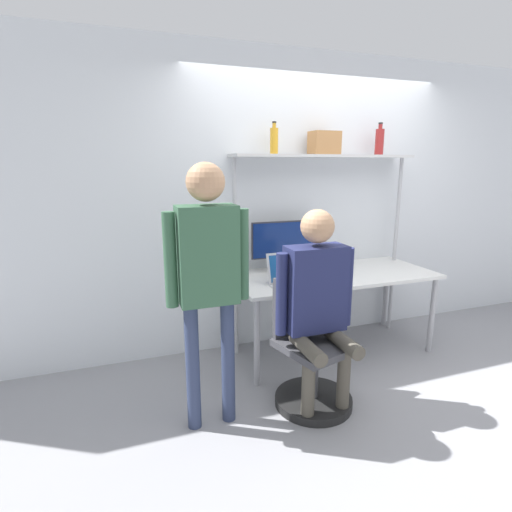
# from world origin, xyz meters

# --- Properties ---
(ground_plane) EXTENTS (12.00, 12.00, 0.00)m
(ground_plane) POSITION_xyz_m (0.00, 0.00, 0.00)
(ground_plane) COLOR gray
(wall_back) EXTENTS (8.00, 0.06, 2.70)m
(wall_back) POSITION_xyz_m (0.00, 0.84, 1.35)
(wall_back) COLOR silver
(wall_back) RESTS_ON ground_plane
(desk) EXTENTS (1.83, 0.79, 0.75)m
(desk) POSITION_xyz_m (0.00, 0.42, 0.68)
(desk) COLOR silver
(desk) RESTS_ON ground_plane
(shelf_unit) EXTENTS (1.74, 0.29, 1.79)m
(shelf_unit) POSITION_xyz_m (0.00, 0.66, 1.54)
(shelf_unit) COLOR silver
(shelf_unit) RESTS_ON ground_plane
(monitor) EXTENTS (0.66, 0.23, 0.47)m
(monitor) POSITION_xyz_m (-0.37, 0.63, 1.01)
(monitor) COLOR #333338
(monitor) RESTS_ON desk
(laptop) EXTENTS (0.32, 0.26, 0.25)m
(laptop) POSITION_xyz_m (-0.52, 0.26, 0.82)
(laptop) COLOR #BCBCC1
(laptop) RESTS_ON desk
(cell_phone) EXTENTS (0.07, 0.15, 0.01)m
(cell_phone) POSITION_xyz_m (-0.27, 0.21, 0.75)
(cell_phone) COLOR silver
(cell_phone) RESTS_ON desk
(office_chair) EXTENTS (0.57, 0.57, 0.94)m
(office_chair) POSITION_xyz_m (-0.57, -0.27, 0.29)
(office_chair) COLOR black
(office_chair) RESTS_ON ground_plane
(person_seated) EXTENTS (0.58, 0.47, 1.42)m
(person_seated) POSITION_xyz_m (-0.56, -0.31, 0.84)
(person_seated) COLOR #4C473D
(person_seated) RESTS_ON ground_plane
(person_standing) EXTENTS (0.53, 0.23, 1.72)m
(person_standing) POSITION_xyz_m (-1.30, -0.27, 1.11)
(person_standing) COLOR #2D3856
(person_standing) RESTS_ON ground_plane
(bottle_red) EXTENTS (0.08, 0.08, 0.29)m
(bottle_red) POSITION_xyz_m (0.57, 0.66, 1.91)
(bottle_red) COLOR maroon
(bottle_red) RESTS_ON shelf_unit
(bottle_amber) EXTENTS (0.07, 0.07, 0.27)m
(bottle_amber) POSITION_xyz_m (-0.49, 0.66, 1.90)
(bottle_amber) COLOR gold
(bottle_amber) RESTS_ON shelf_unit
(storage_box) EXTENTS (0.25, 0.18, 0.20)m
(storage_box) POSITION_xyz_m (-0.01, 0.66, 1.89)
(storage_box) COLOR #B27A47
(storage_box) RESTS_ON shelf_unit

